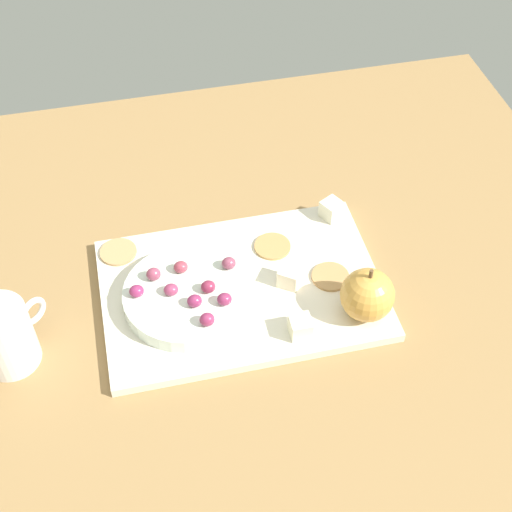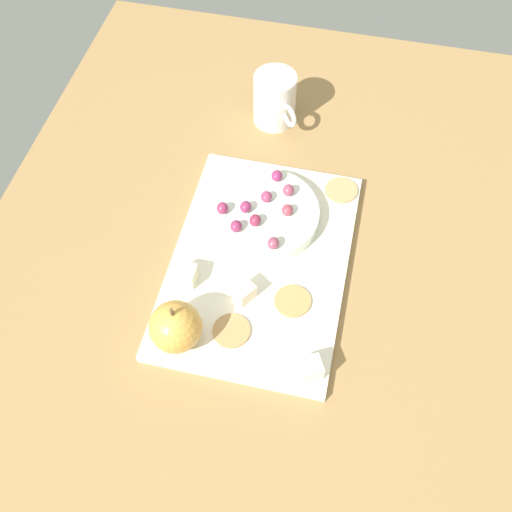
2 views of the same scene
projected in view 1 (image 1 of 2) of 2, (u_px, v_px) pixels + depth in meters
table at (229, 289)px, 104.25cm from camera, size 113.28×92.47×3.55cm
platter at (241, 289)px, 100.95cm from camera, size 37.89×25.74×1.40cm
serving_dish at (187, 296)px, 97.77cm from camera, size 17.00×17.00×2.25cm
apple_whole at (367, 295)px, 94.74cm from camera, size 7.12×7.12×7.12cm
apple_stem at (371, 274)px, 91.68cm from camera, size 0.50×0.50×1.20cm
cheese_cube_0 at (300, 327)px, 93.99cm from camera, size 2.77×2.77×2.76cm
cheese_cube_1 at (332, 209)px, 108.65cm from camera, size 3.74×3.74×2.76cm
cheese_cube_2 at (290, 276)px, 99.77cm from camera, size 3.84×3.84×2.76cm
cracker_0 at (330, 277)px, 101.31cm from camera, size 5.22×5.22×0.40cm
cracker_1 at (272, 246)px, 105.19cm from camera, size 5.22×5.22×0.40cm
cracker_2 at (118, 252)px, 104.44cm from camera, size 5.22×5.22×0.40cm
grape_0 at (208, 287)px, 96.27cm from camera, size 1.93×1.74×1.71cm
grape_1 at (227, 263)px, 99.06cm from camera, size 1.93×1.74×1.71cm
grape_2 at (195, 301)px, 94.65cm from camera, size 1.93×1.74×1.71cm
grape_3 at (224, 299)px, 94.86cm from camera, size 1.93×1.74×1.69cm
grape_4 at (207, 320)px, 92.56cm from camera, size 1.93×1.74×1.81cm
grape_5 at (154, 274)px, 97.68cm from camera, size 1.93×1.74×1.83cm
grape_6 at (137, 291)px, 95.81cm from camera, size 1.93×1.74×1.65cm
grape_7 at (180, 265)px, 98.94cm from camera, size 1.93×1.74×1.59cm
grape_8 at (171, 290)px, 96.04cm from camera, size 1.93×1.74×1.56cm
cup at (5, 336)px, 90.68cm from camera, size 9.01×8.55×9.35cm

